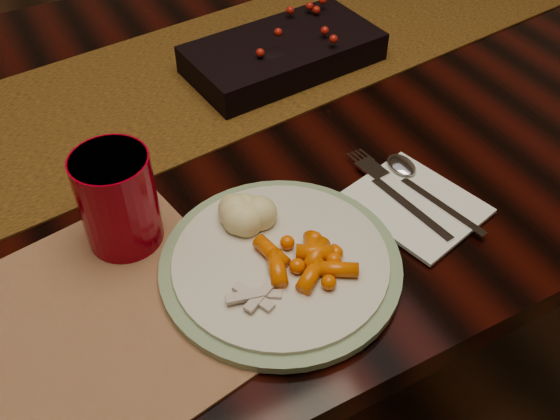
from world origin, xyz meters
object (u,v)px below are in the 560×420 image
baby_carrots (311,258)px  red_cup (118,200)px  centerpiece (283,49)px  dinner_plate (281,263)px  placemat_main (51,352)px  turkey_shreds (258,294)px  napkin (414,204)px  dining_table (220,276)px  mashed_potatoes (245,204)px

baby_carrots → red_cup: bearing=137.4°
centerpiece → baby_carrots: centerpiece is taller
dinner_plate → baby_carrots: (0.03, -0.02, 0.02)m
placemat_main → turkey_shreds: size_ratio=5.92×
baby_carrots → napkin: bearing=10.7°
dinner_plate → baby_carrots: size_ratio=2.52×
centerpiece → dining_table: bearing=-157.7°
dinner_plate → red_cup: size_ratio=2.28×
napkin → turkey_shreds: bearing=176.9°
centerpiece → red_cup: bearing=-144.3°
placemat_main → mashed_potatoes: bearing=4.0°
dinner_plate → turkey_shreds: size_ratio=3.93×
baby_carrots → turkey_shreds: 0.08m
centerpiece → mashed_potatoes: bearing=-125.4°
placemat_main → napkin: bearing=-10.8°
placemat_main → turkey_shreds: turkey_shreds is taller
baby_carrots → napkin: 0.18m
mashed_potatoes → baby_carrots: bearing=-72.9°
mashed_potatoes → napkin: bearing=-18.9°
red_cup → mashed_potatoes: bearing=-20.8°
mashed_potatoes → red_cup: 0.15m
napkin → red_cup: (-0.35, 0.12, 0.06)m
mashed_potatoes → dining_table: bearing=80.1°
centerpiece → napkin: 0.38m
dining_table → centerpiece: 0.45m
dining_table → baby_carrots: baby_carrots is taller
centerpiece → baby_carrots: 0.46m
centerpiece → dinner_plate: centerpiece is taller
dining_table → baby_carrots: 0.53m
centerpiece → turkey_shreds: size_ratio=4.37×
napkin → mashed_potatoes: bearing=146.8°
dining_table → mashed_potatoes: 0.48m
dining_table → napkin: napkin is taller
dining_table → dinner_plate: size_ratio=6.30×
turkey_shreds → centerpiece: bearing=58.5°
baby_carrots → turkey_shreds: size_ratio=1.56×
dining_table → turkey_shreds: (-0.09, -0.36, 0.40)m
placemat_main → baby_carrots: size_ratio=3.80×
dining_table → dinner_plate: bearing=-96.5°
centerpiece → baby_carrots: bearing=-114.4°
dining_table → napkin: bearing=-61.7°
dining_table → baby_carrots: size_ratio=15.89×
centerpiece → turkey_shreds: bearing=-121.5°
placemat_main → mashed_potatoes: size_ratio=5.19×
baby_carrots → dinner_plate: bearing=139.0°
dining_table → placemat_main: 0.57m
mashed_potatoes → red_cup: size_ratio=0.66×
dining_table → turkey_shreds: bearing=-103.4°
placemat_main → dinner_plate: dinner_plate is taller
dining_table → centerpiece: (0.18, 0.07, 0.41)m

